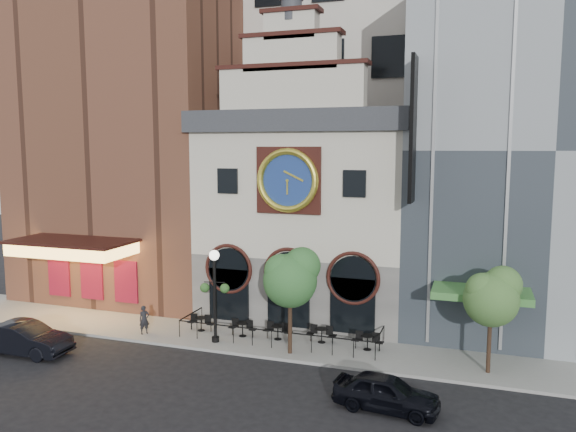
# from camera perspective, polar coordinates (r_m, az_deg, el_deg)

# --- Properties ---
(ground) EXTENTS (120.00, 120.00, 0.00)m
(ground) POSITION_cam_1_polar(r_m,az_deg,el_deg) (28.39, -2.55, -14.32)
(ground) COLOR black
(ground) RESTS_ON ground
(sidewalk) EXTENTS (44.00, 5.00, 0.15)m
(sidewalk) POSITION_cam_1_polar(r_m,az_deg,el_deg) (30.55, -0.81, -12.58)
(sidewalk) COLOR gray
(sidewalk) RESTS_ON ground
(clock_building) EXTENTS (12.60, 8.78, 18.65)m
(clock_building) POSITION_cam_1_polar(r_m,az_deg,el_deg) (34.04, 2.16, 0.88)
(clock_building) COLOR #605E5B
(clock_building) RESTS_ON ground
(theater_building) EXTENTS (14.00, 15.60, 25.00)m
(theater_building) POSITION_cam_1_polar(r_m,az_deg,el_deg) (41.39, -14.70, 9.95)
(theater_building) COLOR brown
(theater_building) RESTS_ON ground
(retail_building) EXTENTS (14.00, 14.40, 20.00)m
(retail_building) POSITION_cam_1_polar(r_m,az_deg,el_deg) (34.78, 24.40, 6.10)
(retail_building) COLOR gray
(retail_building) RESTS_ON ground
(office_tower) EXTENTS (20.00, 16.00, 40.00)m
(office_tower) POSITION_cam_1_polar(r_m,az_deg,el_deg) (46.67, 6.74, 18.94)
(office_tower) COLOR beige
(office_tower) RESTS_ON ground
(cafe_railing) EXTENTS (10.60, 2.60, 0.90)m
(cafe_railing) POSITION_cam_1_polar(r_m,az_deg,el_deg) (30.38, -0.81, -11.65)
(cafe_railing) COLOR black
(cafe_railing) RESTS_ON sidewalk
(bistro_0) EXTENTS (1.58, 0.68, 0.90)m
(bistro_0) POSITION_cam_1_polar(r_m,az_deg,el_deg) (32.13, -8.82, -10.66)
(bistro_0) COLOR black
(bistro_0) RESTS_ON sidewalk
(bistro_1) EXTENTS (1.58, 0.68, 0.90)m
(bistro_1) POSITION_cam_1_polar(r_m,az_deg,el_deg) (30.98, -4.64, -11.27)
(bistro_1) COLOR black
(bistro_1) RESTS_ON sidewalk
(bistro_2) EXTENTS (1.58, 0.68, 0.90)m
(bistro_2) POSITION_cam_1_polar(r_m,az_deg,el_deg) (30.42, -1.04, -11.60)
(bistro_2) COLOR black
(bistro_2) RESTS_ON sidewalk
(bistro_3) EXTENTS (1.58, 0.68, 0.90)m
(bistro_3) POSITION_cam_1_polar(r_m,az_deg,el_deg) (30.01, 3.44, -11.88)
(bistro_3) COLOR black
(bistro_3) RESTS_ON sidewalk
(bistro_4) EXTENTS (1.58, 0.68, 0.90)m
(bistro_4) POSITION_cam_1_polar(r_m,az_deg,el_deg) (29.23, 8.07, -12.46)
(bistro_4) COLOR black
(bistro_4) RESTS_ON sidewalk
(car_right) EXTENTS (4.36, 2.14, 1.43)m
(car_right) POSITION_cam_1_polar(r_m,az_deg,el_deg) (23.48, 9.95, -17.24)
(car_right) COLOR black
(car_right) RESTS_ON ground
(car_left) EXTENTS (4.94, 1.88, 1.61)m
(car_left) POSITION_cam_1_polar(r_m,az_deg,el_deg) (31.64, -25.24, -11.18)
(car_left) COLOR black
(car_left) RESTS_ON ground
(pedestrian) EXTENTS (0.65, 0.68, 1.57)m
(pedestrian) POSITION_cam_1_polar(r_m,az_deg,el_deg) (32.18, -14.39, -10.18)
(pedestrian) COLOR black
(pedestrian) RESTS_ON sidewalk
(lamppost) EXTENTS (1.55, 0.70, 4.89)m
(lamppost) POSITION_cam_1_polar(r_m,az_deg,el_deg) (29.61, -7.46, -7.02)
(lamppost) COLOR black
(lamppost) RESTS_ON sidewalk
(tree_left) EXTENTS (2.76, 2.66, 5.32)m
(tree_left) POSITION_cam_1_polar(r_m,az_deg,el_deg) (27.58, 0.33, -6.13)
(tree_left) COLOR #382619
(tree_left) RESTS_ON sidewalk
(tree_right) EXTENTS (2.55, 2.45, 4.90)m
(tree_right) POSITION_cam_1_polar(r_m,az_deg,el_deg) (26.92, 20.04, -7.56)
(tree_right) COLOR #382619
(tree_right) RESTS_ON sidewalk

